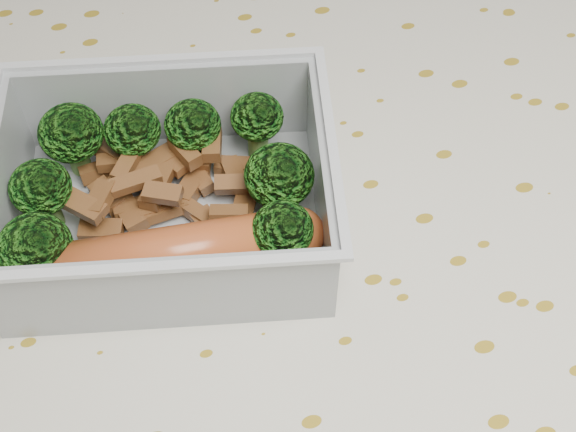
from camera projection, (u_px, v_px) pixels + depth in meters
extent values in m
cube|color=brown|center=(270.00, 274.00, 0.42)|extent=(1.40, 0.90, 0.04)
cube|color=silver|center=(269.00, 250.00, 0.40)|extent=(1.46, 0.96, 0.01)
cube|color=#B6BDC2|center=(171.00, 223.00, 0.41)|extent=(0.18, 0.15, 0.00)
cube|color=#B6BDC2|center=(167.00, 103.00, 0.42)|extent=(0.15, 0.04, 0.05)
cube|color=#B6BDC2|center=(162.00, 293.00, 0.35)|extent=(0.15, 0.04, 0.05)
cube|color=#B6BDC2|center=(321.00, 181.00, 0.39)|extent=(0.03, 0.11, 0.05)
cube|color=#B6BDC2|center=(5.00, 199.00, 0.38)|extent=(0.03, 0.11, 0.05)
cube|color=silver|center=(160.00, 60.00, 0.40)|extent=(0.16, 0.04, 0.00)
cube|color=silver|center=(154.00, 268.00, 0.33)|extent=(0.16, 0.04, 0.00)
cube|color=silver|center=(332.00, 144.00, 0.37)|extent=(0.03, 0.12, 0.00)
cylinder|color=#608C3F|center=(79.00, 158.00, 0.42)|extent=(0.01, 0.01, 0.02)
ellipsoid|color=#30791A|center=(71.00, 133.00, 0.40)|extent=(0.03, 0.03, 0.03)
cylinder|color=#608C3F|center=(138.00, 155.00, 0.42)|extent=(0.01, 0.01, 0.02)
ellipsoid|color=#30791A|center=(132.00, 130.00, 0.40)|extent=(0.03, 0.03, 0.02)
cylinder|color=#608C3F|center=(196.00, 150.00, 0.42)|extent=(0.01, 0.01, 0.02)
ellipsoid|color=#30791A|center=(193.00, 125.00, 0.40)|extent=(0.03, 0.03, 0.02)
cylinder|color=#608C3F|center=(258.00, 142.00, 0.42)|extent=(0.01, 0.01, 0.02)
ellipsoid|color=#30791A|center=(257.00, 117.00, 0.41)|extent=(0.03, 0.03, 0.02)
cylinder|color=#608C3F|center=(50.00, 212.00, 0.40)|extent=(0.01, 0.01, 0.02)
ellipsoid|color=#30791A|center=(40.00, 187.00, 0.38)|extent=(0.03, 0.03, 0.03)
cylinder|color=#608C3F|center=(280.00, 200.00, 0.40)|extent=(0.01, 0.01, 0.02)
ellipsoid|color=#30791A|center=(279.00, 176.00, 0.39)|extent=(0.03, 0.03, 0.03)
cylinder|color=#608C3F|center=(46.00, 271.00, 0.38)|extent=(0.01, 0.01, 0.02)
ellipsoid|color=#30791A|center=(35.00, 247.00, 0.36)|extent=(0.03, 0.03, 0.03)
cylinder|color=#608C3F|center=(283.00, 253.00, 0.38)|extent=(0.01, 0.01, 0.02)
ellipsoid|color=#30791A|center=(283.00, 230.00, 0.37)|extent=(0.03, 0.03, 0.02)
cube|color=brown|center=(198.00, 173.00, 0.41)|extent=(0.01, 0.03, 0.01)
cube|color=brown|center=(161.00, 163.00, 0.42)|extent=(0.02, 0.02, 0.01)
cube|color=brown|center=(98.00, 171.00, 0.41)|extent=(0.02, 0.01, 0.01)
cube|color=brown|center=(129.00, 161.00, 0.40)|extent=(0.02, 0.03, 0.01)
cube|color=brown|center=(135.00, 181.00, 0.39)|extent=(0.03, 0.01, 0.01)
cube|color=brown|center=(192.00, 187.00, 0.41)|extent=(0.02, 0.02, 0.01)
cube|color=brown|center=(118.00, 162.00, 0.41)|extent=(0.02, 0.01, 0.01)
cube|color=brown|center=(115.00, 156.00, 0.41)|extent=(0.02, 0.03, 0.01)
cube|color=brown|center=(187.00, 161.00, 0.41)|extent=(0.03, 0.02, 0.01)
cube|color=brown|center=(101.00, 231.00, 0.39)|extent=(0.02, 0.02, 0.01)
cube|color=brown|center=(210.00, 226.00, 0.40)|extent=(0.02, 0.02, 0.01)
cube|color=brown|center=(157.00, 186.00, 0.40)|extent=(0.02, 0.03, 0.01)
cube|color=brown|center=(165.00, 209.00, 0.40)|extent=(0.02, 0.01, 0.01)
cube|color=brown|center=(212.00, 143.00, 0.41)|extent=(0.01, 0.02, 0.01)
cube|color=brown|center=(243.00, 209.00, 0.40)|extent=(0.02, 0.02, 0.01)
cube|color=brown|center=(161.00, 207.00, 0.40)|extent=(0.02, 0.01, 0.01)
cube|color=brown|center=(163.00, 193.00, 0.39)|extent=(0.02, 0.02, 0.01)
cube|color=brown|center=(185.00, 152.00, 0.40)|extent=(0.01, 0.02, 0.01)
cube|color=brown|center=(229.00, 215.00, 0.39)|extent=(0.02, 0.01, 0.01)
cube|color=brown|center=(243.00, 184.00, 0.40)|extent=(0.03, 0.02, 0.01)
cube|color=brown|center=(80.00, 204.00, 0.38)|extent=(0.03, 0.03, 0.01)
cube|color=brown|center=(117.00, 185.00, 0.41)|extent=(0.03, 0.02, 0.01)
cube|color=brown|center=(108.00, 196.00, 0.40)|extent=(0.02, 0.02, 0.01)
cube|color=brown|center=(153.00, 163.00, 0.41)|extent=(0.03, 0.02, 0.01)
cube|color=brown|center=(118.00, 168.00, 0.42)|extent=(0.01, 0.03, 0.01)
cube|color=brown|center=(185.00, 160.00, 0.41)|extent=(0.02, 0.02, 0.01)
cube|color=brown|center=(233.00, 174.00, 0.41)|extent=(0.01, 0.02, 0.01)
cube|color=brown|center=(129.00, 210.00, 0.40)|extent=(0.02, 0.03, 0.01)
cube|color=brown|center=(202.00, 216.00, 0.40)|extent=(0.02, 0.02, 0.01)
cube|color=brown|center=(235.00, 166.00, 0.42)|extent=(0.02, 0.02, 0.01)
cube|color=brown|center=(100.00, 199.00, 0.38)|extent=(0.02, 0.02, 0.01)
cube|color=brown|center=(143.00, 207.00, 0.40)|extent=(0.03, 0.01, 0.01)
cylinder|color=#B04E24|center=(173.00, 254.00, 0.37)|extent=(0.12, 0.04, 0.03)
sphere|color=#B04E24|center=(298.00, 234.00, 0.38)|extent=(0.03, 0.03, 0.03)
sphere|color=#B04E24|center=(43.00, 274.00, 0.36)|extent=(0.03, 0.03, 0.03)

